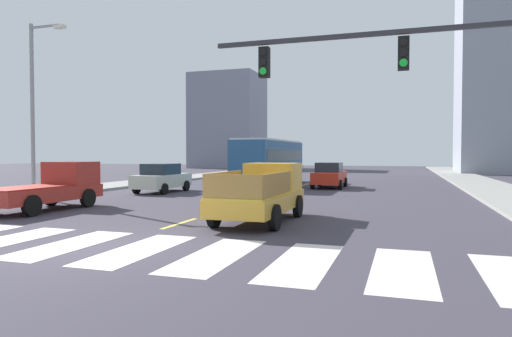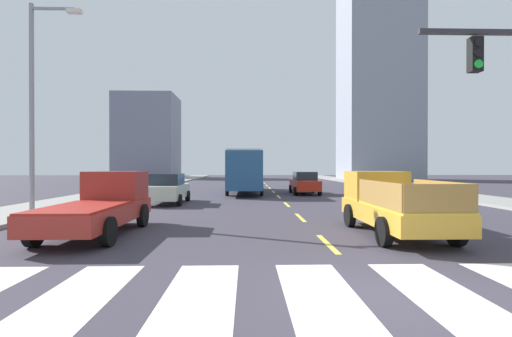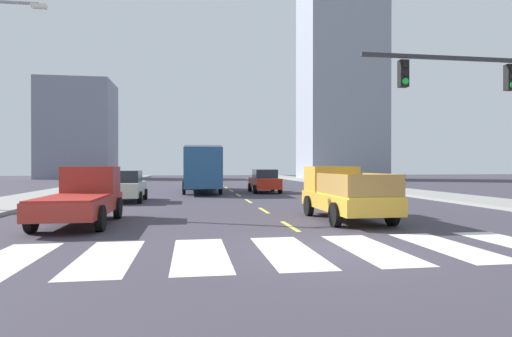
{
  "view_description": "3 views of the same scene",
  "coord_description": "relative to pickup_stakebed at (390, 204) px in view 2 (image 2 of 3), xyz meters",
  "views": [
    {
      "loc": [
        7.05,
        -9.48,
        2.3
      ],
      "look_at": [
        -0.08,
        12.41,
        1.56
      ],
      "focal_mm": 32.03,
      "sensor_mm": 36.0,
      "label": 1
    },
    {
      "loc": [
        -2.23,
        -5.7,
        2.14
      ],
      "look_at": [
        -1.63,
        17.59,
        1.99
      ],
      "focal_mm": 24.83,
      "sensor_mm": 36.0,
      "label": 2
    },
    {
      "loc": [
        -3.24,
        -9.55,
        1.99
      ],
      "look_at": [
        -0.5,
        8.07,
        1.87
      ],
      "focal_mm": 29.72,
      "sensor_mm": 36.0,
      "label": 3
    }
  ],
  "objects": [
    {
      "name": "ground_plane",
      "position": [
        -2.39,
        -5.61,
        -0.94
      ],
      "size": [
        160.0,
        160.0,
        0.0
      ],
      "primitive_type": "plane",
      "color": "#3C3843"
    },
    {
      "name": "sidewalk_right",
      "position": [
        10.05,
        12.39,
        -0.86
      ],
      "size": [
        3.78,
        110.0,
        0.15
      ],
      "primitive_type": "cube",
      "color": "gray",
      "rests_on": "ground"
    },
    {
      "name": "sidewalk_left",
      "position": [
        -14.84,
        12.39,
        -0.86
      ],
      "size": [
        3.78,
        110.0,
        0.15
      ],
      "primitive_type": "cube",
      "color": "gray",
      "rests_on": "ground"
    },
    {
      "name": "crosswalk_stripe_2",
      "position": [
        -7.42,
        -5.61,
        -0.93
      ],
      "size": [
        1.21,
        3.84,
        0.01
      ],
      "primitive_type": "cube",
      "color": "silver",
      "rests_on": "ground"
    },
    {
      "name": "crosswalk_stripe_3",
      "position": [
        -5.41,
        -5.61,
        -0.93
      ],
      "size": [
        1.21,
        3.84,
        0.01
      ],
      "primitive_type": "cube",
      "color": "silver",
      "rests_on": "ground"
    },
    {
      "name": "crosswalk_stripe_4",
      "position": [
        -3.4,
        -5.61,
        -0.93
      ],
      "size": [
        1.21,
        3.84,
        0.01
      ],
      "primitive_type": "cube",
      "color": "silver",
      "rests_on": "ground"
    },
    {
      "name": "crosswalk_stripe_5",
      "position": [
        -1.39,
        -5.61,
        -0.93
      ],
      "size": [
        1.21,
        3.84,
        0.01
      ],
      "primitive_type": "cube",
      "color": "silver",
      "rests_on": "ground"
    },
    {
      "name": "lane_dash_0",
      "position": [
        -2.39,
        -1.61,
        -0.93
      ],
      "size": [
        0.16,
        2.4,
        0.01
      ],
      "primitive_type": "cube",
      "color": "#E2D44B",
      "rests_on": "ground"
    },
    {
      "name": "lane_dash_1",
      "position": [
        -2.39,
        3.39,
        -0.93
      ],
      "size": [
        0.16,
        2.4,
        0.01
      ],
      "primitive_type": "cube",
      "color": "#E2D44B",
      "rests_on": "ground"
    },
    {
      "name": "lane_dash_2",
      "position": [
        -2.39,
        8.39,
        -0.93
      ],
      "size": [
        0.16,
        2.4,
        0.01
      ],
      "primitive_type": "cube",
      "color": "#E2D44B",
      "rests_on": "ground"
    },
    {
      "name": "lane_dash_3",
      "position": [
        -2.39,
        13.39,
        -0.93
      ],
      "size": [
        0.16,
        2.4,
        0.01
      ],
      "primitive_type": "cube",
      "color": "#E2D44B",
      "rests_on": "ground"
    },
    {
      "name": "lane_dash_4",
      "position": [
        -2.39,
        18.39,
        -0.93
      ],
      "size": [
        0.16,
        2.4,
        0.01
      ],
      "primitive_type": "cube",
      "color": "#E2D44B",
      "rests_on": "ground"
    },
    {
      "name": "lane_dash_5",
      "position": [
        -2.39,
        23.39,
        -0.93
      ],
      "size": [
        0.16,
        2.4,
        0.01
      ],
      "primitive_type": "cube",
      "color": "#E2D44B",
      "rests_on": "ground"
    },
    {
      "name": "lane_dash_6",
      "position": [
        -2.39,
        28.39,
        -0.93
      ],
      "size": [
        0.16,
        2.4,
        0.01
      ],
      "primitive_type": "cube",
      "color": "#E2D44B",
      "rests_on": "ground"
    },
    {
      "name": "lane_dash_7",
      "position": [
        -2.39,
        33.39,
        -0.93
      ],
      "size": [
        0.16,
        2.4,
        0.01
      ],
      "primitive_type": "cube",
      "color": "#E2D44B",
      "rests_on": "ground"
    },
    {
      "name": "pickup_stakebed",
      "position": [
        0.0,
        0.0,
        0.0
      ],
      "size": [
        2.18,
        5.2,
        1.96
      ],
      "rotation": [
        0.0,
        0.0,
        -0.04
      ],
      "color": "gold",
      "rests_on": "ground"
    },
    {
      "name": "pickup_dark",
      "position": [
        -9.3,
        0.26,
        -0.02
      ],
      "size": [
        2.18,
        5.2,
        1.96
      ],
      "rotation": [
        0.0,
        0.0,
        0.06
      ],
      "color": "#A12B23",
      "rests_on": "ground"
    },
    {
      "name": "city_bus",
      "position": [
        -4.8,
        17.34,
        1.02
      ],
      "size": [
        2.72,
        10.8,
        3.32
      ],
      "rotation": [
        0.0,
        0.0,
        -0.02
      ],
      "color": "#275484",
      "rests_on": "ground"
    },
    {
      "name": "sedan_mid",
      "position": [
        -0.17,
        15.81,
        -0.08
      ],
      "size": [
        2.02,
        4.4,
        1.72
      ],
      "rotation": [
        0.0,
        0.0,
        0.02
      ],
      "color": "red",
      "rests_on": "ground"
    },
    {
      "name": "sedan_near_left",
      "position": [
        -9.16,
        9.1,
        -0.08
      ],
      "size": [
        2.02,
        4.4,
        1.72
      ],
      "rotation": [
        0.0,
        0.0,
        0.03
      ],
      "color": "beige",
      "rests_on": "ground"
    },
    {
      "name": "streetlight_left",
      "position": [
        -13.55,
        3.87,
        4.03
      ],
      "size": [
        2.2,
        0.28,
        9.0
      ],
      "color": "gray",
      "rests_on": "ground"
    },
    {
      "name": "tower_tall_centre",
      "position": [
        16.18,
        44.16,
        25.96
      ],
      "size": [
        11.18,
        9.11,
        53.79
      ],
      "primitive_type": "cube",
      "color": "#8C92A0",
      "rests_on": "ground"
    },
    {
      "name": "block_mid_left",
      "position": [
        -23.17,
        55.45,
        6.72
      ],
      "size": [
        10.68,
        9.5,
        15.3
      ],
      "primitive_type": "cube",
      "color": "gray",
      "rests_on": "ground"
    }
  ]
}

